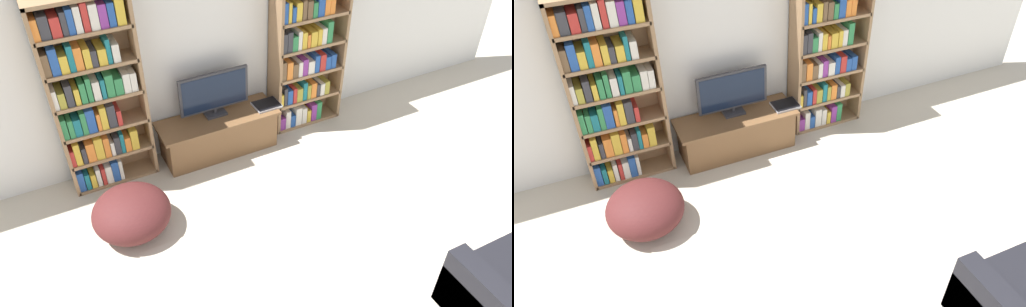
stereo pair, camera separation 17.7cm
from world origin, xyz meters
TOP-DOWN VIEW (x-y plane):
  - wall_back at (0.00, 4.23)m, footprint 8.80×0.06m
  - bookshelf_left at (-1.20, 4.05)m, footprint 0.90×0.30m
  - bookshelf_right at (1.20, 4.05)m, footprint 0.90×0.30m
  - tv_stand at (0.04, 3.93)m, footprint 1.38×0.47m
  - television at (0.04, 4.00)m, footprint 0.81×0.16m
  - laptop at (0.64, 3.89)m, footprint 0.30×0.24m
  - area_rug at (-0.15, 1.91)m, footprint 2.24×1.88m
  - beanbag_ottoman at (-1.20, 3.17)m, footprint 0.76×0.76m

SIDE VIEW (x-z plane):
  - area_rug at x=-0.15m, z-range 0.00..0.02m
  - beanbag_ottoman at x=-1.20m, z-range 0.00..0.44m
  - tv_stand at x=0.04m, z-range 0.00..0.48m
  - laptop at x=0.64m, z-range 0.47..0.50m
  - television at x=0.04m, z-range 0.49..1.03m
  - bookshelf_right at x=1.20m, z-range -0.02..2.06m
  - bookshelf_left at x=-1.20m, z-range 0.02..2.11m
  - wall_back at x=0.00m, z-range 0.00..2.60m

